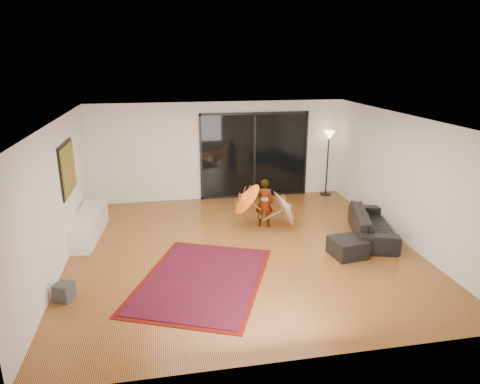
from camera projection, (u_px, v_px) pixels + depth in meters
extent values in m
plane|color=#A76C2D|center=(242.00, 249.00, 8.93)|extent=(7.00, 7.00, 0.00)
plane|color=white|center=(243.00, 119.00, 8.12)|extent=(7.00, 7.00, 0.00)
plane|color=silver|center=(219.00, 151.00, 11.81)|extent=(7.00, 0.00, 7.00)
plane|color=silver|center=(296.00, 269.00, 5.24)|extent=(7.00, 0.00, 7.00)
plane|color=silver|center=(57.00, 197.00, 7.92)|extent=(0.00, 7.00, 7.00)
plane|color=silver|center=(403.00, 179.00, 9.13)|extent=(0.00, 7.00, 7.00)
cube|color=black|center=(254.00, 155.00, 12.00)|extent=(3.00, 0.04, 2.40)
cube|color=black|center=(255.00, 113.00, 11.63)|extent=(3.06, 0.06, 0.06)
cube|color=black|center=(254.00, 195.00, 12.33)|extent=(3.06, 0.06, 0.06)
cube|color=black|center=(254.00, 155.00, 11.98)|extent=(0.06, 0.06, 2.40)
cube|color=black|center=(67.00, 168.00, 8.77)|extent=(0.02, 1.28, 1.08)
cube|color=#1E431A|center=(68.00, 168.00, 8.77)|extent=(0.03, 1.18, 0.98)
cube|color=white|center=(88.00, 225.00, 9.47)|extent=(0.66, 2.01, 0.55)
cube|color=#424244|center=(64.00, 292.00, 7.01)|extent=(0.35, 0.35, 0.31)
cube|color=#5A0C07|center=(202.00, 280.00, 7.69)|extent=(3.04, 3.49, 0.01)
cube|color=#650909|center=(202.00, 279.00, 7.69)|extent=(2.83, 3.28, 0.02)
imported|color=black|center=(372.00, 224.00, 9.46)|extent=(1.35, 2.17, 0.59)
cube|color=black|center=(348.00, 247.00, 8.59)|extent=(0.72, 0.72, 0.36)
cylinder|color=black|center=(325.00, 194.00, 12.51)|extent=(0.32, 0.32, 0.03)
cylinder|color=black|center=(327.00, 166.00, 12.26)|extent=(0.04, 0.04, 1.72)
cone|color=#FFD899|center=(329.00, 135.00, 11.99)|extent=(0.32, 0.32, 0.25)
imported|color=#999999|center=(264.00, 203.00, 9.99)|extent=(0.48, 0.38, 1.16)
cone|color=orange|center=(242.00, 199.00, 9.80)|extent=(0.67, 0.83, 0.74)
cylinder|color=#A97A48|center=(242.00, 212.00, 9.90)|extent=(0.40, 0.02, 0.34)
cylinder|color=#A97A48|center=(242.00, 194.00, 9.77)|extent=(0.05, 0.02, 0.05)
cone|color=white|center=(291.00, 206.00, 9.97)|extent=(0.59, 0.97, 0.96)
cylinder|color=#A97A48|center=(290.00, 221.00, 10.09)|extent=(0.51, 0.02, 0.26)
cylinder|color=#A97A48|center=(291.00, 202.00, 9.94)|extent=(0.06, 0.02, 0.04)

